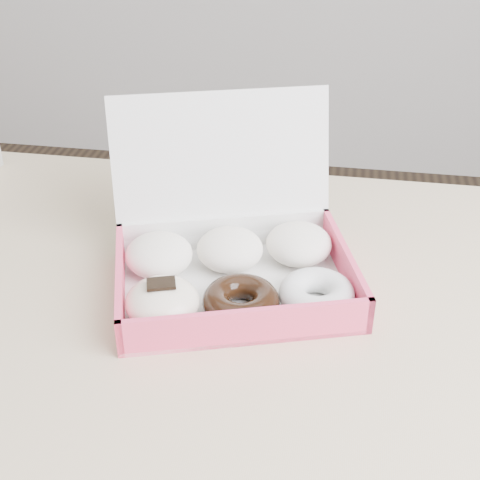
# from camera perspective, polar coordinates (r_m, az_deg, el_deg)

# --- Properties ---
(table) EXTENTS (1.20, 0.80, 0.75)m
(table) POSITION_cam_1_polar(r_m,az_deg,el_deg) (0.89, -11.96, -9.40)
(table) COLOR tan
(table) RESTS_ON ground
(donut_box) EXTENTS (0.35, 0.34, 0.21)m
(donut_box) POSITION_cam_1_polar(r_m,az_deg,el_deg) (0.84, -0.79, -1.81)
(donut_box) COLOR white
(donut_box) RESTS_ON table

